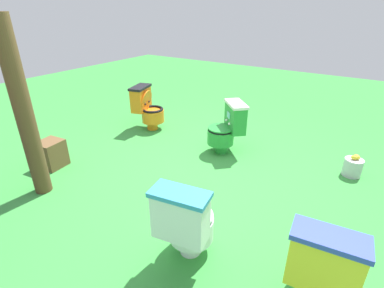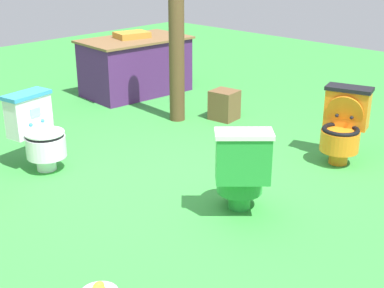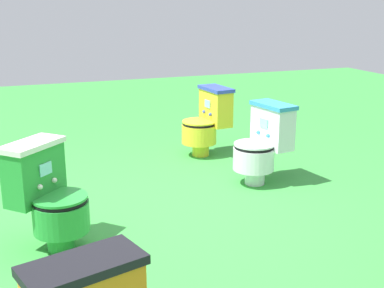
{
  "view_description": "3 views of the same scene",
  "coord_description": "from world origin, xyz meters",
  "px_view_note": "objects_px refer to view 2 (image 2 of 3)",
  "views": [
    {
      "loc": [
        -1.56,
        2.61,
        1.93
      ],
      "look_at": [
        0.24,
        -0.11,
        0.36
      ],
      "focal_mm": 27.21,
      "sensor_mm": 36.0,
      "label": 1
    },
    {
      "loc": [
        -2.94,
        -3.17,
        2.07
      ],
      "look_at": [
        0.21,
        -0.16,
        0.38
      ],
      "focal_mm": 50.28,
      "sensor_mm": 36.0,
      "label": 2
    },
    {
      "loc": [
        3.36,
        -1.02,
        1.62
      ],
      "look_at": [
        -0.17,
        0.32,
        0.54
      ],
      "focal_mm": 47.68,
      "sensor_mm": 36.0,
      "label": 3
    }
  ],
  "objects_px": {
    "wooden_post": "(177,42)",
    "toilet_green": "(241,170)",
    "toilet_orange": "(343,125)",
    "toilet_white": "(38,132)",
    "small_crate": "(224,105)",
    "vendor_table": "(136,66)"
  },
  "relations": [
    {
      "from": "toilet_white",
      "to": "small_crate",
      "type": "relative_size",
      "value": 2.05
    },
    {
      "from": "vendor_table",
      "to": "small_crate",
      "type": "distance_m",
      "value": 1.66
    },
    {
      "from": "vendor_table",
      "to": "small_crate",
      "type": "xyz_separation_m",
      "value": [
        -0.03,
        -1.65,
        -0.21
      ]
    },
    {
      "from": "vendor_table",
      "to": "wooden_post",
      "type": "xyz_separation_m",
      "value": [
        -0.43,
        -1.25,
        0.54
      ]
    },
    {
      "from": "small_crate",
      "to": "toilet_green",
      "type": "bearing_deg",
      "value": -136.35
    },
    {
      "from": "small_crate",
      "to": "wooden_post",
      "type": "bearing_deg",
      "value": 135.75
    },
    {
      "from": "toilet_white",
      "to": "vendor_table",
      "type": "xyz_separation_m",
      "value": [
        2.35,
        1.35,
        0.02
      ]
    },
    {
      "from": "toilet_green",
      "to": "toilet_orange",
      "type": "bearing_deg",
      "value": 44.2
    },
    {
      "from": "toilet_white",
      "to": "vendor_table",
      "type": "height_order",
      "value": "vendor_table"
    },
    {
      "from": "toilet_orange",
      "to": "small_crate",
      "type": "height_order",
      "value": "toilet_orange"
    },
    {
      "from": "toilet_white",
      "to": "wooden_post",
      "type": "xyz_separation_m",
      "value": [
        1.92,
        0.09,
        0.56
      ]
    },
    {
      "from": "toilet_green",
      "to": "toilet_white",
      "type": "distance_m",
      "value": 2.02
    },
    {
      "from": "toilet_green",
      "to": "wooden_post",
      "type": "bearing_deg",
      "value": 103.29
    },
    {
      "from": "vendor_table",
      "to": "toilet_white",
      "type": "bearing_deg",
      "value": -150.19
    },
    {
      "from": "toilet_orange",
      "to": "toilet_white",
      "type": "height_order",
      "value": "same"
    },
    {
      "from": "wooden_post",
      "to": "toilet_orange",
      "type": "bearing_deg",
      "value": -84.05
    },
    {
      "from": "vendor_table",
      "to": "small_crate",
      "type": "bearing_deg",
      "value": -90.91
    },
    {
      "from": "vendor_table",
      "to": "wooden_post",
      "type": "distance_m",
      "value": 1.43
    },
    {
      "from": "toilet_white",
      "to": "wooden_post",
      "type": "distance_m",
      "value": 2.01
    },
    {
      "from": "wooden_post",
      "to": "toilet_green",
      "type": "bearing_deg",
      "value": -122.67
    },
    {
      "from": "toilet_orange",
      "to": "wooden_post",
      "type": "bearing_deg",
      "value": -9.82
    },
    {
      "from": "toilet_green",
      "to": "small_crate",
      "type": "xyz_separation_m",
      "value": [
        1.7,
        1.62,
        -0.19
      ]
    }
  ]
}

